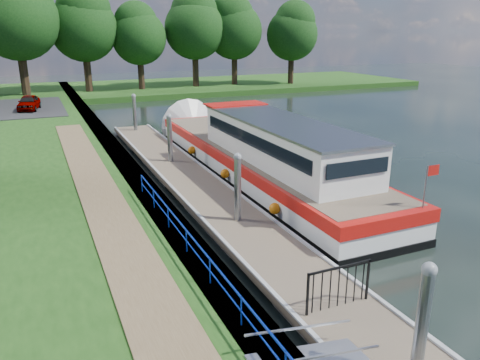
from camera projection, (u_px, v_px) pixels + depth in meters
name	position (u px, v px, depth m)	size (l,w,h in m)	color
bank_edge	(133.00, 180.00, 22.01)	(1.10, 90.00, 0.78)	#473D2D
far_bank	(188.00, 87.00, 59.88)	(60.00, 18.00, 0.60)	#1A3F12
footpath	(119.00, 235.00, 15.07)	(1.60, 40.00, 0.05)	brown
blue_fence	(224.00, 283.00, 11.20)	(0.04, 18.04, 0.72)	#0C2DBF
pontoon	(198.00, 189.00, 21.31)	(2.50, 30.00, 0.56)	brown
mooring_piles	(198.00, 166.00, 20.98)	(0.30, 27.30, 3.55)	gray
gate_panel	(339.00, 281.00, 11.61)	(1.85, 0.05, 1.15)	black
barge	(253.00, 153.00, 23.98)	(4.36, 21.15, 4.78)	black
horizon_trees	(72.00, 22.00, 49.42)	(54.38, 10.03, 12.87)	#332316
car_a	(29.00, 102.00, 38.60)	(1.45, 3.60, 1.23)	#999999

